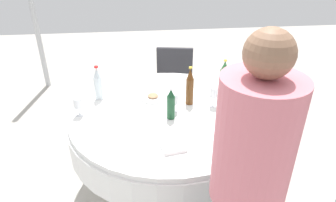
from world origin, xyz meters
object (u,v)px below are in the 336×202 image
at_px(dining_table, 168,127).
at_px(wine_glass_left, 214,93).
at_px(bottle_green_rear, 224,78).
at_px(chair_left, 175,74).
at_px(plate_front, 233,125).
at_px(person_outer, 245,195).
at_px(wine_glass_mid, 174,100).
at_px(bottle_brown_far, 190,87).
at_px(bottle_clear_outer, 98,84).
at_px(wine_glass_rear, 78,104).
at_px(plate_south, 153,97).
at_px(bottle_dark_green_near, 171,104).

relative_size(dining_table, wine_glass_left, 9.41).
bearing_deg(bottle_green_rear, chair_left, 16.41).
bearing_deg(plate_front, person_outer, 165.89).
height_order(dining_table, wine_glass_mid, wine_glass_mid).
bearing_deg(chair_left, wine_glass_left, -72.82).
relative_size(bottle_brown_far, person_outer, 0.19).
relative_size(bottle_clear_outer, wine_glass_left, 1.77).
xyz_separation_m(bottle_clear_outer, bottle_green_rear, (-0.02, -1.05, 0.01)).
relative_size(bottle_green_rear, wine_glass_mid, 2.07).
bearing_deg(wine_glass_left, bottle_clear_outer, 75.30).
relative_size(dining_table, chair_left, 1.76).
bearing_deg(dining_table, bottle_green_rear, -63.00).
height_order(plate_front, chair_left, chair_left).
height_order(bottle_brown_far, plate_front, bottle_brown_far).
xyz_separation_m(wine_glass_rear, plate_south, (0.21, -0.57, -0.09)).
relative_size(wine_glass_mid, plate_front, 0.69).
bearing_deg(plate_front, bottle_brown_far, 34.28).
bearing_deg(bottle_clear_outer, bottle_green_rear, -91.05).
height_order(bottle_clear_outer, bottle_dark_green_near, bottle_clear_outer).
distance_m(dining_table, bottle_green_rear, 0.63).
distance_m(bottle_dark_green_near, wine_glass_rear, 0.69).
distance_m(wine_glass_left, chair_left, 1.23).
bearing_deg(bottle_green_rear, dining_table, 117.00).
bearing_deg(wine_glass_rear, wine_glass_left, -88.80).
distance_m(bottle_clear_outer, wine_glass_rear, 0.29).
height_order(wine_glass_left, plate_front, wine_glass_left).
relative_size(bottle_clear_outer, plate_south, 1.34).
height_order(bottle_dark_green_near, plate_front, bottle_dark_green_near).
bearing_deg(wine_glass_left, chair_left, 6.83).
relative_size(wine_glass_rear, wine_glass_left, 0.90).
bearing_deg(wine_glass_rear, plate_south, -70.12).
relative_size(wine_glass_left, chair_left, 0.19).
distance_m(bottle_brown_far, bottle_green_rear, 0.36).
relative_size(bottle_brown_far, chair_left, 0.37).
xyz_separation_m(bottle_dark_green_near, person_outer, (-0.92, -0.24, 0.01)).
height_order(dining_table, person_outer, person_outer).
relative_size(plate_front, person_outer, 0.13).
height_order(bottle_brown_far, wine_glass_rear, bottle_brown_far).
distance_m(dining_table, person_outer, 1.09).
bearing_deg(plate_south, person_outer, -164.48).
height_order(wine_glass_rear, plate_south, wine_glass_rear).
relative_size(wine_glass_rear, wine_glass_mid, 1.00).
height_order(wine_glass_rear, wine_glass_mid, same).
distance_m(wine_glass_left, plate_front, 0.33).
relative_size(wine_glass_rear, chair_left, 0.17).
relative_size(bottle_clear_outer, person_outer, 0.17).
bearing_deg(bottle_green_rear, bottle_clear_outer, 88.95).
height_order(wine_glass_rear, chair_left, wine_glass_rear).
relative_size(bottle_dark_green_near, chair_left, 0.29).
height_order(dining_table, plate_south, plate_south).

